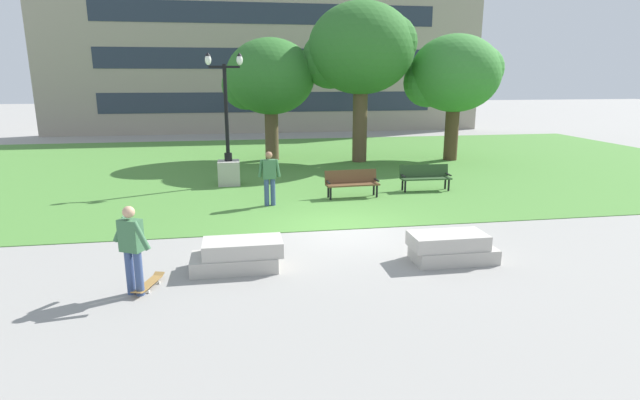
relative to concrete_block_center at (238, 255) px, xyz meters
name	(u,v)px	position (x,y,z in m)	size (l,w,h in m)	color
ground_plane	(341,230)	(2.72, 2.34, -0.31)	(140.00, 140.00, 0.00)	gray
grass_lawn	(296,166)	(2.72, 12.34, -0.30)	(40.00, 20.00, 0.02)	#4C8438
concrete_block_center	(238,255)	(0.00, 0.00, 0.00)	(1.92, 0.90, 0.64)	#B2ADA3
concrete_block_left	(451,248)	(4.63, -0.30, 0.00)	(1.88, 0.90, 0.64)	#B2ADA3
person_skateboarder	(132,246)	(-1.91, -0.97, 0.66)	(0.81, 0.76, 1.71)	#384C7A
skateboard	(148,284)	(-1.73, -0.71, -0.22)	(0.50, 1.03, 0.14)	olive
park_bench_near_left	(425,176)	(6.64, 6.49, 0.23)	(1.81, 0.58, 0.90)	#284723
park_bench_near_right	(352,182)	(3.84, 5.92, 0.23)	(1.83, 0.62, 0.90)	brown
lamp_post_center	(228,159)	(-0.26, 8.60, 0.69)	(1.32, 0.80, 4.79)	#ADA89E
tree_near_left	(454,75)	(10.29, 12.71, 3.74)	(4.44, 4.22, 5.90)	#4C3823
tree_near_right	(360,50)	(5.80, 13.01, 4.83)	(5.11, 4.87, 7.28)	brown
tree_far_right	(269,78)	(1.71, 14.12, 3.60)	(4.37, 4.16, 5.73)	brown
person_bystander_near_lawn	(269,175)	(1.03, 5.21, 0.68)	(0.70, 0.26, 1.71)	#384C7A
building_facade_distant	(269,33)	(2.65, 26.84, 6.62)	(31.51, 1.03, 13.88)	gray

